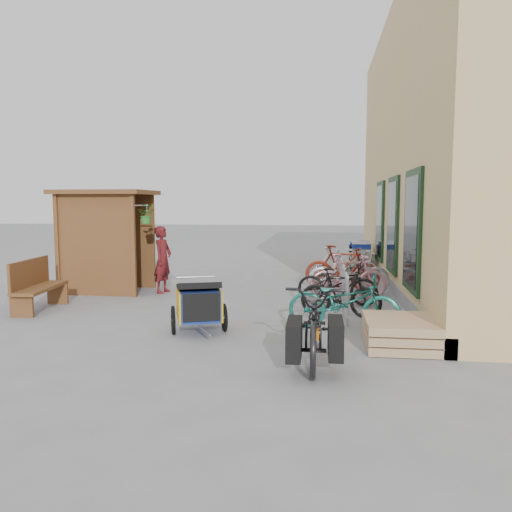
# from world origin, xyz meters

# --- Properties ---
(ground) EXTENTS (80.00, 80.00, 0.00)m
(ground) POSITION_xyz_m (0.00, 0.00, 0.00)
(ground) COLOR gray
(building) EXTENTS (6.07, 13.00, 7.00)m
(building) POSITION_xyz_m (6.49, 4.50, 3.49)
(building) COLOR tan
(building) RESTS_ON ground
(kiosk) EXTENTS (2.49, 1.65, 2.40)m
(kiosk) POSITION_xyz_m (-3.28, 2.47, 1.55)
(kiosk) COLOR brown
(kiosk) RESTS_ON ground
(bike_rack) EXTENTS (0.05, 5.35, 0.86)m
(bike_rack) POSITION_xyz_m (2.30, 2.40, 0.52)
(bike_rack) COLOR #A5A8AD
(bike_rack) RESTS_ON ground
(pallet_stack) EXTENTS (1.00, 1.20, 0.40)m
(pallet_stack) POSITION_xyz_m (3.00, -1.40, 0.21)
(pallet_stack) COLOR tan
(pallet_stack) RESTS_ON ground
(bench) EXTENTS (0.64, 1.63, 1.01)m
(bench) POSITION_xyz_m (-3.68, 0.26, 0.51)
(bench) COLOR brown
(bench) RESTS_ON ground
(shopping_carts) EXTENTS (0.54, 2.14, 0.97)m
(shopping_carts) POSITION_xyz_m (3.00, 6.66, 0.56)
(shopping_carts) COLOR silver
(shopping_carts) RESTS_ON ground
(child_trailer) EXTENTS (0.99, 1.53, 0.89)m
(child_trailer) POSITION_xyz_m (-0.11, -0.98, 0.49)
(child_trailer) COLOR navy
(child_trailer) RESTS_ON ground
(cargo_bike) EXTENTS (0.73, 2.07, 1.08)m
(cargo_bike) POSITION_xyz_m (1.78, -2.29, 0.54)
(cargo_bike) COLOR black
(cargo_bike) RESTS_ON ground
(person_kiosk) EXTENTS (0.48, 0.63, 1.57)m
(person_kiosk) POSITION_xyz_m (-1.83, 2.46, 0.78)
(person_kiosk) COLOR maroon
(person_kiosk) RESTS_ON ground
(bike_0) EXTENTS (1.92, 0.93, 0.97)m
(bike_0) POSITION_xyz_m (2.22, -0.58, 0.48)
(bike_0) COLOR #1A6B60
(bike_0) RESTS_ON ground
(bike_1) EXTENTS (1.57, 0.74, 0.91)m
(bike_1) POSITION_xyz_m (2.21, 0.43, 0.45)
(bike_1) COLOR black
(bike_1) RESTS_ON ground
(bike_2) EXTENTS (1.79, 1.00, 0.89)m
(bike_2) POSITION_xyz_m (2.19, 1.64, 0.44)
(bike_2) COLOR black
(bike_2) RESTS_ON ground
(bike_3) EXTENTS (1.76, 0.83, 1.02)m
(bike_3) POSITION_xyz_m (2.44, 2.07, 0.51)
(bike_3) COLOR pink
(bike_3) RESTS_ON ground
(bike_4) EXTENTS (1.95, 0.86, 0.99)m
(bike_4) POSITION_xyz_m (2.49, 2.84, 0.50)
(bike_4) COLOR #B1B1B6
(bike_4) RESTS_ON ground
(bike_5) EXTENTS (1.89, 0.97, 1.09)m
(bike_5) POSITION_xyz_m (2.35, 3.30, 0.55)
(bike_5) COLOR maroon
(bike_5) RESTS_ON ground
(bike_6) EXTENTS (1.88, 1.13, 0.93)m
(bike_6) POSITION_xyz_m (2.46, 3.92, 0.47)
(bike_6) COLOR #B1B1B6
(bike_6) RESTS_ON ground
(bike_7) EXTENTS (1.66, 0.75, 0.96)m
(bike_7) POSITION_xyz_m (2.27, 4.37, 0.48)
(bike_7) COLOR white
(bike_7) RESTS_ON ground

